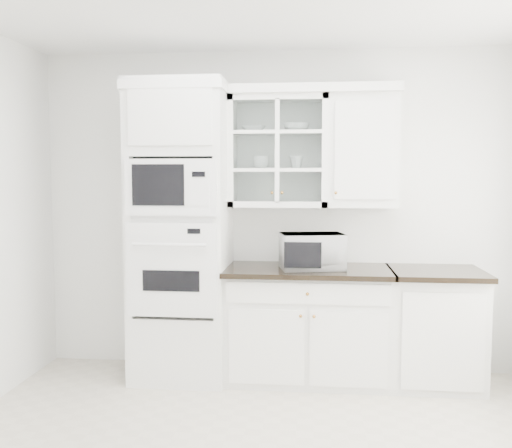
# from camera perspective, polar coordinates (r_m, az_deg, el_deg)

# --- Properties ---
(room_shell) EXTENTS (4.00, 3.50, 2.70)m
(room_shell) POSITION_cam_1_polar(r_m,az_deg,el_deg) (3.54, 0.57, 6.88)
(room_shell) COLOR white
(room_shell) RESTS_ON ground
(oven_column) EXTENTS (0.76, 0.68, 2.40)m
(oven_column) POSITION_cam_1_polar(r_m,az_deg,el_deg) (4.66, -7.49, -0.78)
(oven_column) COLOR white
(oven_column) RESTS_ON ground
(base_cabinet_run) EXTENTS (1.32, 0.67, 0.92)m
(base_cabinet_run) POSITION_cam_1_polar(r_m,az_deg,el_deg) (4.70, 5.20, -9.86)
(base_cabinet_run) COLOR white
(base_cabinet_run) RESTS_ON ground
(extra_base_cabinet) EXTENTS (0.72, 0.67, 0.92)m
(extra_base_cabinet) POSITION_cam_1_polar(r_m,az_deg,el_deg) (4.79, 17.42, -9.77)
(extra_base_cabinet) COLOR white
(extra_base_cabinet) RESTS_ON ground
(upper_cabinet_glass) EXTENTS (0.80, 0.33, 0.90)m
(upper_cabinet_glass) POSITION_cam_1_polar(r_m,az_deg,el_deg) (4.70, 2.28, 7.24)
(upper_cabinet_glass) COLOR white
(upper_cabinet_glass) RESTS_ON room_shell
(upper_cabinet_solid) EXTENTS (0.55, 0.33, 0.90)m
(upper_cabinet_solid) POSITION_cam_1_polar(r_m,az_deg,el_deg) (4.70, 10.58, 7.16)
(upper_cabinet_solid) COLOR white
(upper_cabinet_solid) RESTS_ON room_shell
(crown_molding) EXTENTS (2.14, 0.38, 0.07)m
(crown_molding) POSITION_cam_1_polar(r_m,az_deg,el_deg) (4.72, 0.97, 13.14)
(crown_molding) COLOR white
(crown_molding) RESTS_ON room_shell
(countertop_microwave) EXTENTS (0.56, 0.49, 0.28)m
(countertop_microwave) POSITION_cam_1_polar(r_m,az_deg,el_deg) (4.53, 5.59, -2.70)
(countertop_microwave) COLOR white
(countertop_microwave) RESTS_ON base_cabinet_run
(bowl_a) EXTENTS (0.19, 0.19, 0.05)m
(bowl_a) POSITION_cam_1_polar(r_m,az_deg,el_deg) (4.72, -0.24, 9.47)
(bowl_a) COLOR white
(bowl_a) RESTS_ON upper_cabinet_glass
(bowl_b) EXTENTS (0.26, 0.26, 0.06)m
(bowl_b) POSITION_cam_1_polar(r_m,az_deg,el_deg) (4.69, 4.06, 9.59)
(bowl_b) COLOR white
(bowl_b) RESTS_ON upper_cabinet_glass
(cup_a) EXTENTS (0.15, 0.15, 0.10)m
(cup_a) POSITION_cam_1_polar(r_m,az_deg,el_deg) (4.71, 0.51, 6.16)
(cup_a) COLOR white
(cup_a) RESTS_ON upper_cabinet_glass
(cup_b) EXTENTS (0.12, 0.12, 0.11)m
(cup_b) POSITION_cam_1_polar(r_m,az_deg,el_deg) (4.67, 4.07, 6.17)
(cup_b) COLOR white
(cup_b) RESTS_ON upper_cabinet_glass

